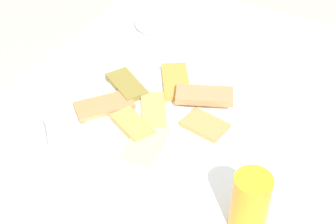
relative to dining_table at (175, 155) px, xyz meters
The scene contains 5 objects.
dining_table is the anchor object (origin of this frame).
pide_platter 0.11m from the dining_table, 106.53° to the right, with size 0.35×0.34×0.04m.
salad_plate_greens 0.43m from the dining_table, 146.19° to the right, with size 0.19×0.19×0.06m.
soda_can 0.32m from the dining_table, 53.84° to the left, with size 0.07×0.07×0.12m, color orange.
drinking_glass 0.33m from the dining_table, 43.23° to the right, with size 0.07×0.07×0.10m, color silver.
Camera 1 is at (0.71, 0.37, 1.50)m, focal length 53.12 mm.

